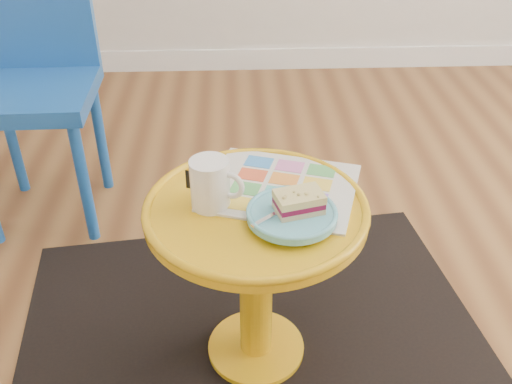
{
  "coord_description": "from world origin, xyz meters",
  "views": [
    {
      "loc": [
        -0.69,
        -1.16,
        1.26
      ],
      "look_at": [
        -0.64,
        -0.09,
        0.53
      ],
      "focal_mm": 40.0,
      "sensor_mm": 36.0,
      "label": 1
    }
  ],
  "objects_px": {
    "chair": "(32,69)",
    "newspaper": "(281,187)",
    "mug": "(211,183)",
    "plate": "(292,215)",
    "side_table": "(256,253)"
  },
  "relations": [
    {
      "from": "side_table",
      "to": "plate",
      "type": "distance_m",
      "value": 0.19
    },
    {
      "from": "mug",
      "to": "newspaper",
      "type": "bearing_deg",
      "value": 42.71
    },
    {
      "from": "side_table",
      "to": "chair",
      "type": "relative_size",
      "value": 0.56
    },
    {
      "from": "mug",
      "to": "side_table",
      "type": "bearing_deg",
      "value": 16.75
    },
    {
      "from": "newspaper",
      "to": "plate",
      "type": "xyz_separation_m",
      "value": [
        0.01,
        -0.14,
        0.02
      ]
    },
    {
      "from": "side_table",
      "to": "mug",
      "type": "relative_size",
      "value": 4.17
    },
    {
      "from": "chair",
      "to": "newspaper",
      "type": "xyz_separation_m",
      "value": [
        0.78,
        -0.7,
        -0.04
      ]
    },
    {
      "from": "plate",
      "to": "mug",
      "type": "bearing_deg",
      "value": 157.59
    },
    {
      "from": "chair",
      "to": "newspaper",
      "type": "distance_m",
      "value": 1.05
    },
    {
      "from": "newspaper",
      "to": "plate",
      "type": "bearing_deg",
      "value": -67.48
    },
    {
      "from": "side_table",
      "to": "mug",
      "type": "bearing_deg",
      "value": 174.95
    },
    {
      "from": "newspaper",
      "to": "mug",
      "type": "relative_size",
      "value": 2.8
    },
    {
      "from": "plate",
      "to": "newspaper",
      "type": "bearing_deg",
      "value": 94.87
    },
    {
      "from": "chair",
      "to": "mug",
      "type": "bearing_deg",
      "value": -52.18
    },
    {
      "from": "newspaper",
      "to": "plate",
      "type": "distance_m",
      "value": 0.14
    }
  ]
}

